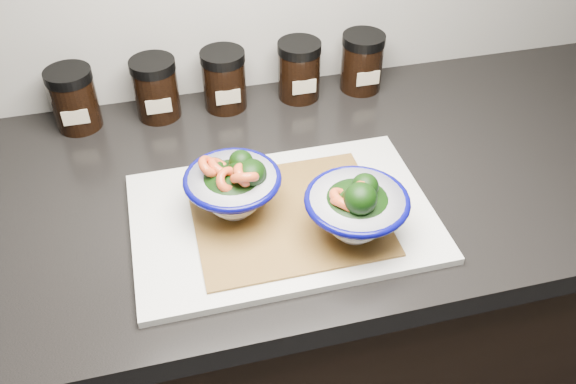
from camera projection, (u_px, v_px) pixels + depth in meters
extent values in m
cube|color=black|center=(307.00, 342.00, 1.32)|extent=(3.43, 0.58, 0.86)
cube|color=black|center=(312.00, 184.00, 1.02)|extent=(3.50, 0.60, 0.04)
cube|color=silver|center=(283.00, 217.00, 0.92)|extent=(0.45, 0.30, 0.01)
cube|color=olive|center=(288.00, 215.00, 0.91)|extent=(0.28, 0.24, 0.00)
cylinder|color=white|center=(234.00, 207.00, 0.92)|extent=(0.05, 0.05, 0.01)
ellipsoid|color=white|center=(234.00, 199.00, 0.90)|extent=(0.08, 0.08, 0.04)
torus|color=#050554|center=(232.00, 179.00, 0.88)|extent=(0.14, 0.14, 0.01)
torus|color=#050554|center=(233.00, 187.00, 0.89)|extent=(0.12, 0.12, 0.00)
ellipsoid|color=black|center=(233.00, 184.00, 0.89)|extent=(0.11, 0.11, 0.05)
ellipsoid|color=black|center=(251.00, 174.00, 0.87)|extent=(0.04, 0.04, 0.04)
cylinder|color=#477233|center=(252.00, 182.00, 0.88)|extent=(0.02, 0.01, 0.03)
ellipsoid|color=black|center=(214.00, 169.00, 0.89)|extent=(0.04, 0.04, 0.03)
cylinder|color=#477233|center=(214.00, 176.00, 0.90)|extent=(0.02, 0.01, 0.02)
ellipsoid|color=black|center=(250.00, 173.00, 0.86)|extent=(0.04, 0.04, 0.04)
cylinder|color=#477233|center=(251.00, 181.00, 0.87)|extent=(0.01, 0.01, 0.03)
ellipsoid|color=black|center=(242.00, 172.00, 0.88)|extent=(0.04, 0.04, 0.04)
cylinder|color=#477233|center=(243.00, 180.00, 0.89)|extent=(0.01, 0.01, 0.03)
ellipsoid|color=black|center=(241.00, 162.00, 0.88)|extent=(0.04, 0.04, 0.04)
cylinder|color=#477233|center=(241.00, 169.00, 0.89)|extent=(0.02, 0.01, 0.03)
torus|color=orange|center=(228.00, 180.00, 0.86)|extent=(0.06, 0.06, 0.05)
torus|color=orange|center=(245.00, 178.00, 0.85)|extent=(0.06, 0.05, 0.05)
torus|color=orange|center=(243.00, 175.00, 0.86)|extent=(0.04, 0.06, 0.06)
torus|color=orange|center=(209.00, 167.00, 0.87)|extent=(0.05, 0.06, 0.05)
torus|color=orange|center=(220.00, 168.00, 0.88)|extent=(0.06, 0.06, 0.05)
cylinder|color=#CCBC8E|center=(242.00, 177.00, 0.86)|extent=(0.02, 0.02, 0.01)
cylinder|color=#CCBC8E|center=(246.00, 165.00, 0.89)|extent=(0.02, 0.02, 0.01)
cylinder|color=white|center=(354.00, 230.00, 0.88)|extent=(0.05, 0.05, 0.01)
ellipsoid|color=white|center=(355.00, 222.00, 0.87)|extent=(0.08, 0.08, 0.04)
torus|color=#050554|center=(357.00, 200.00, 0.84)|extent=(0.15, 0.15, 0.01)
torus|color=#050554|center=(356.00, 208.00, 0.85)|extent=(0.12, 0.12, 0.00)
ellipsoid|color=black|center=(357.00, 206.00, 0.85)|extent=(0.11, 0.11, 0.05)
ellipsoid|color=black|center=(357.00, 202.00, 0.82)|extent=(0.04, 0.04, 0.05)
cylinder|color=#477233|center=(356.00, 210.00, 0.83)|extent=(0.02, 0.01, 0.03)
ellipsoid|color=black|center=(365.00, 186.00, 0.83)|extent=(0.04, 0.04, 0.04)
cylinder|color=#477233|center=(364.00, 193.00, 0.84)|extent=(0.01, 0.02, 0.03)
ellipsoid|color=black|center=(360.00, 199.00, 0.81)|extent=(0.05, 0.05, 0.04)
cylinder|color=#477233|center=(359.00, 207.00, 0.82)|extent=(0.02, 0.02, 0.03)
torus|color=orange|center=(343.00, 199.00, 0.83)|extent=(0.06, 0.06, 0.04)
torus|color=orange|center=(344.00, 205.00, 0.83)|extent=(0.06, 0.05, 0.05)
torus|color=orange|center=(360.00, 196.00, 0.82)|extent=(0.06, 0.05, 0.06)
cylinder|color=#CCBC8E|center=(357.00, 189.00, 0.85)|extent=(0.02, 0.02, 0.02)
cylinder|color=black|center=(75.00, 103.00, 1.08)|extent=(0.08, 0.08, 0.09)
cylinder|color=black|center=(68.00, 75.00, 1.04)|extent=(0.08, 0.08, 0.02)
cube|color=#C6B793|center=(76.00, 118.00, 1.06)|extent=(0.05, 0.00, 0.03)
cylinder|color=black|center=(157.00, 93.00, 1.11)|extent=(0.08, 0.08, 0.09)
cylinder|color=black|center=(152.00, 65.00, 1.07)|extent=(0.08, 0.08, 0.02)
cube|color=#C6B793|center=(159.00, 106.00, 1.08)|extent=(0.05, 0.00, 0.03)
cylinder|color=black|center=(224.00, 84.00, 1.13)|extent=(0.08, 0.08, 0.09)
cylinder|color=black|center=(222.00, 57.00, 1.09)|extent=(0.08, 0.08, 0.02)
cube|color=#C6B793|center=(228.00, 97.00, 1.11)|extent=(0.05, 0.00, 0.03)
cylinder|color=black|center=(299.00, 74.00, 1.16)|extent=(0.08, 0.08, 0.09)
cylinder|color=black|center=(299.00, 47.00, 1.12)|extent=(0.08, 0.08, 0.02)
cube|color=#C6B793|center=(304.00, 87.00, 1.13)|extent=(0.05, 0.00, 0.03)
cylinder|color=black|center=(362.00, 66.00, 1.18)|extent=(0.08, 0.08, 0.09)
cylinder|color=black|center=(364.00, 39.00, 1.14)|extent=(0.08, 0.08, 0.02)
cube|color=#C6B793|center=(368.00, 78.00, 1.15)|extent=(0.04, 0.00, 0.03)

